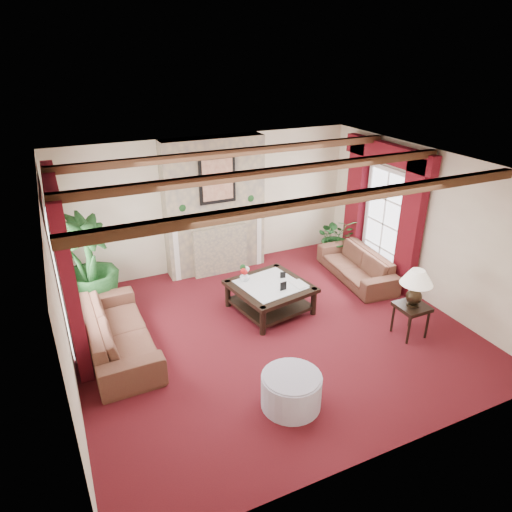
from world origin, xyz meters
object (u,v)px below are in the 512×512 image
coffee_table (270,297)px  ottoman (291,391)px  side_table (410,320)px  sofa_right (357,261)px  potted_palm (92,283)px  sofa_left (117,325)px

coffee_table → ottoman: coffee_table is taller
coffee_table → side_table: (1.69, -1.60, 0.02)m
sofa_right → potted_palm: size_ratio=1.03×
potted_palm → coffee_table: size_ratio=1.58×
sofa_left → coffee_table: sofa_left is taller
potted_palm → ottoman: (1.99, -3.58, -0.25)m
sofa_right → potted_palm: 4.98m
sofa_left → ottoman: bearing=-140.5°
sofa_left → sofa_right: 4.71m
side_table → ottoman: (-2.48, -0.60, -0.05)m
potted_palm → coffee_table: (2.78, -1.37, -0.23)m
sofa_right → ottoman: size_ratio=2.56×
coffee_table → sofa_left: bearing=171.8°
sofa_left → coffee_table: size_ratio=1.86×
potted_palm → side_table: size_ratio=3.54×
sofa_right → side_table: 2.02m
coffee_table → side_table: size_ratio=2.25×
sofa_right → side_table: bearing=-6.2°
sofa_right → side_table: size_ratio=3.65×
ottoman → sofa_left: bearing=130.4°
sofa_left → potted_palm: 1.47m
sofa_right → ottoman: bearing=-42.8°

